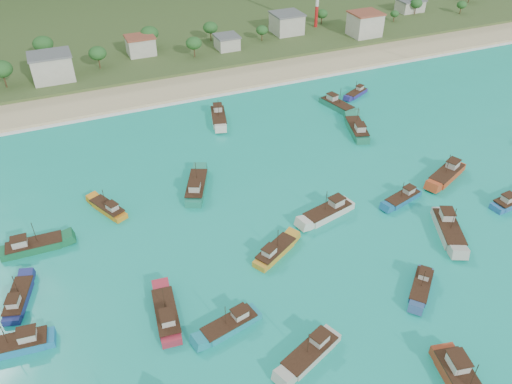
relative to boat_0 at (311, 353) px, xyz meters
name	(u,v)px	position (x,y,z in m)	size (l,w,h in m)	color
ground	(297,260)	(7.33, 18.53, -0.73)	(600.00, 600.00, 0.00)	#0D9984
beach	(176,88)	(7.33, 97.53, -0.73)	(400.00, 18.00, 1.20)	beige
land	(133,27)	(7.33, 158.53, -0.73)	(400.00, 110.00, 2.40)	#385123
surf_line	(185,101)	(7.33, 88.03, -0.73)	(400.00, 2.50, 0.08)	white
village	(178,44)	(15.10, 120.19, 4.16)	(204.96, 27.78, 7.66)	beige
vegetation	(126,48)	(-1.70, 122.00, 4.44)	(274.66, 25.62, 8.66)	#235623
boat_0	(311,353)	(0.00, 0.00, 0.00)	(10.82, 6.74, 6.16)	#B5B1A3
boat_1	(19,299)	(-38.39, 27.53, -0.10)	(5.33, 9.85, 5.58)	navy
boat_3	(421,287)	(23.04, 4.32, -0.14)	(8.55, 8.12, 5.38)	#304E81
boat_5	(447,175)	(49.05, 28.76, 0.12)	(11.98, 7.77, 6.84)	#BD4520
boat_7	(16,345)	(-39.14, 18.18, 0.03)	(11.02, 4.30, 6.35)	#1971A8
boat_8	(403,199)	(35.14, 25.65, -0.14)	(9.47, 4.94, 5.37)	#196194
boat_11	(167,315)	(-17.34, 14.85, 0.04)	(4.34, 11.07, 6.38)	#A02434
boat_13	(275,252)	(4.29, 21.40, -0.08)	(9.86, 7.22, 5.73)	gold
boat_15	(230,325)	(-8.87, 9.30, -0.07)	(10.18, 4.93, 5.78)	teal
boat_18	(197,187)	(-2.69, 45.65, 0.15)	(8.08, 12.17, 6.97)	#1A7B61
boat_19	(357,130)	(41.93, 53.64, 0.14)	(6.75, 12.18, 6.90)	#1B6F51
boat_20	(328,212)	(18.61, 27.44, 0.10)	(11.81, 5.84, 6.70)	beige
boat_21	(512,201)	(54.92, 15.97, -0.05)	(10.25, 3.97, 5.91)	#2460A1
boat_22	(34,246)	(-35.39, 39.84, 0.05)	(10.98, 3.50, 6.44)	#126339
boat_24	(337,105)	(44.34, 67.53, 0.07)	(5.69, 11.57, 6.57)	#237960
boat_25	(108,209)	(-21.06, 45.90, -0.14)	(6.44, 9.41, 5.41)	orange
boat_26	(219,118)	(12.19, 73.47, 0.11)	(6.25, 11.96, 6.78)	beige
boat_27	(356,94)	(53.70, 72.39, -0.22)	(8.59, 5.88, 4.93)	navy
boat_29	(448,229)	(36.81, 13.97, 0.15)	(8.21, 12.23, 7.01)	#B2AEA1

